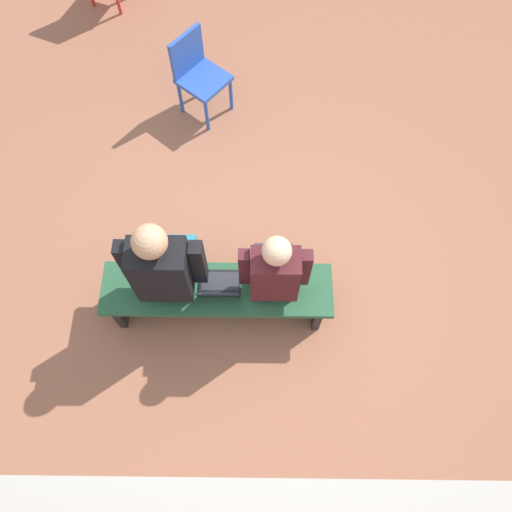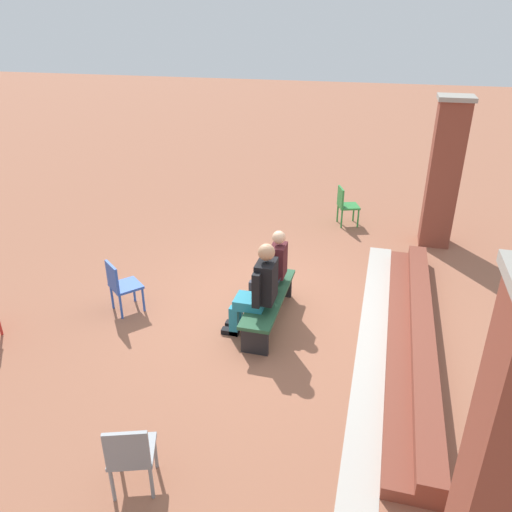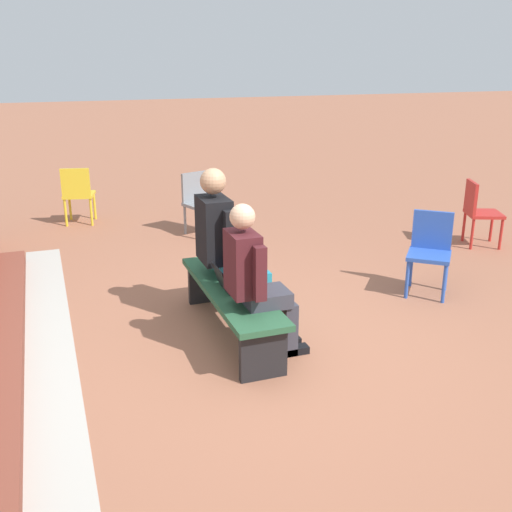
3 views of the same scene
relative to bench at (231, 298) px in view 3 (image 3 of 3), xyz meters
The scene contains 10 objects.
ground_plane 0.51m from the bench, 167.61° to the right, with size 60.00×60.00×0.00m, color #9E6047.
concrete_strip 1.57m from the bench, 90.00° to the left, with size 6.18×0.40×0.01m, color #B7B2A8.
bench is the anchor object (origin of this frame).
person_student 0.56m from the bench, behind, with size 0.51×0.65×1.29m.
person_adult 0.54m from the bench, 11.68° to the right, with size 0.59×0.75×1.43m.
laptop 0.15m from the bench, 154.57° to the left, with size 0.32×0.29×0.21m.
plastic_chair_near_bench_right 2.25m from the bench, 82.71° to the right, with size 0.59×0.59×0.84m.
plastic_chair_near_bench_left 4.05m from the bench, 69.15° to the right, with size 0.55×0.55×0.84m.
plastic_chair_mid_courtyard 3.23m from the bench, ahead, with size 0.54×0.54×0.84m.
plastic_chair_far_left 4.36m from the bench, 12.94° to the left, with size 0.50×0.50×0.84m.
Camera 3 is at (-4.25, 1.51, 2.36)m, focal length 42.00 mm.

